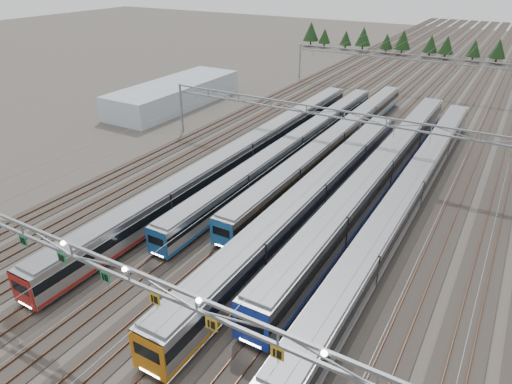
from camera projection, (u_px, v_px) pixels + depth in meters
The scene contains 13 objects.
ground at pixel (141, 355), 33.47m from camera, with size 400.00×400.00×0.00m, color #47423A.
track_bed at pixel (432, 73), 109.46m from camera, with size 54.00×260.00×5.42m.
train_a at pixel (244, 154), 62.55m from camera, with size 2.76×67.94×3.60m.
train_b at pixel (294, 146), 65.54m from camera, with size 2.56×59.04×3.32m.
train_c at pixel (335, 141), 66.87m from camera, with size 2.68×59.35×3.49m.
train_d at pixel (313, 197), 50.84m from camera, with size 3.06×53.68×3.99m.
train_e at pixel (379, 173), 56.46m from camera, with size 3.10×62.13×4.05m.
train_f at pixel (409, 192), 52.03m from camera, with size 2.88×66.38×3.75m.
gantry_near at pixel (127, 278), 30.17m from camera, with size 56.36×0.61×8.08m.
gantry_mid at pixel (344, 122), 61.22m from camera, with size 56.36×0.36×8.00m.
gantry_far at pixel (421, 63), 95.72m from camera, with size 56.36×0.36×8.00m.
west_shed at pixel (175, 94), 89.32m from camera, with size 10.00×30.00×4.48m, color #9CB4BB.
treeline at pixel (462, 45), 128.19m from camera, with size 100.10×5.60×7.02m.
Camera 1 is at (19.61, -16.67, 25.93)m, focal length 32.00 mm.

